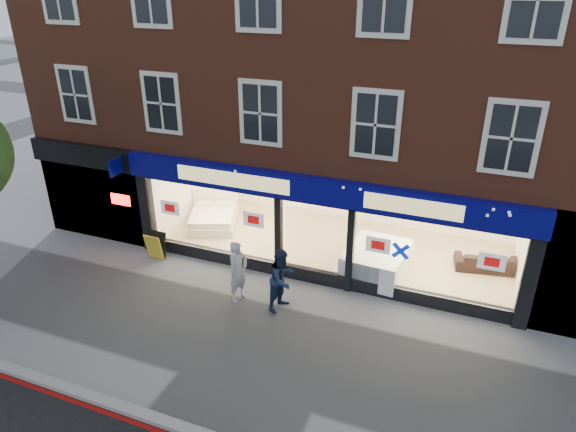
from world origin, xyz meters
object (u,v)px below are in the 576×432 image
Objects in this scene: mattress_stack at (376,261)px; a_board at (156,246)px; pedestrian_blue at (282,279)px; sofa at (487,261)px; pedestrian_grey at (238,272)px; display_bed at (213,217)px.

mattress_stack is 6.72m from a_board.
pedestrian_blue is (4.60, -0.95, 0.43)m from a_board.
mattress_stack is 3.15m from pedestrian_blue.
pedestrian_grey is at bearing 22.13° from sofa.
pedestrian_blue is at bearing 27.62° from sofa.
mattress_stack is at bearing -31.38° from display_bed.
display_bed is at bearing 170.12° from mattress_stack.
mattress_stack is 1.19× the size of sofa.
pedestrian_grey is 1.24m from pedestrian_blue.
pedestrian_grey is (2.76, -3.56, 0.47)m from display_bed.
pedestrian_grey reaches higher than display_bed.
sofa is 1.04× the size of pedestrian_grey.
pedestrian_grey is at bearing -15.98° from a_board.
sofa is at bearing -39.32° from pedestrian_grey.
display_bed is at bearing 77.60° from a_board.
pedestrian_grey is at bearing 110.69° from pedestrian_blue.
sofa is at bearing -19.09° from display_bed.
a_board is 4.72m from pedestrian_blue.
pedestrian_blue is at bearing -68.21° from pedestrian_grey.
display_bed is 4.53m from pedestrian_grey.
a_board is (-6.55, -1.49, -0.06)m from mattress_stack.
mattress_stack is (5.95, -1.04, 0.10)m from display_bed.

